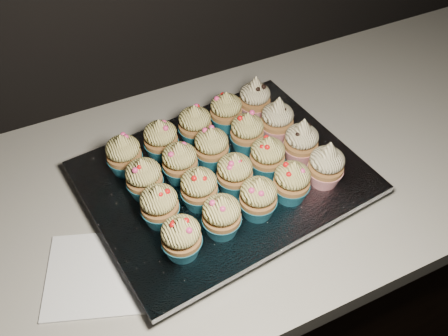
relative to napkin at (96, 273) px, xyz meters
name	(u,v)px	position (x,y,z in m)	size (l,w,h in m)	color
cabinet	(162,326)	(0.11, 0.11, -0.47)	(2.40, 0.60, 0.86)	black
worktop	(140,212)	(0.11, 0.11, -0.02)	(2.44, 0.64, 0.04)	beige
napkin	(96,273)	(0.00, 0.00, 0.00)	(0.16, 0.16, 0.00)	white
baking_tray	(224,183)	(0.26, 0.08, 0.01)	(0.43, 0.33, 0.02)	black
foil_lining	(224,176)	(0.26, 0.08, 0.03)	(0.47, 0.37, 0.01)	silver
cupcake_0	(181,237)	(0.13, -0.04, 0.07)	(0.06, 0.06, 0.08)	#1B6B82
cupcake_1	(222,216)	(0.20, -0.03, 0.07)	(0.06, 0.06, 0.08)	#1B6B82
cupcake_2	(258,198)	(0.27, -0.02, 0.07)	(0.06, 0.06, 0.08)	#1B6B82
cupcake_3	(292,181)	(0.34, -0.02, 0.07)	(0.06, 0.06, 0.08)	#1B6B82
cupcake_4	(326,165)	(0.41, -0.01, 0.07)	(0.06, 0.06, 0.10)	red
cupcake_5	(160,205)	(0.12, 0.03, 0.07)	(0.06, 0.06, 0.08)	#1B6B82
cupcake_6	(199,188)	(0.20, 0.04, 0.07)	(0.06, 0.06, 0.08)	#1B6B82
cupcake_7	(235,173)	(0.26, 0.04, 0.07)	(0.06, 0.06, 0.08)	#1B6B82
cupcake_8	(267,156)	(0.33, 0.05, 0.07)	(0.06, 0.06, 0.08)	#1B6B82
cupcake_9	(301,142)	(0.40, 0.06, 0.07)	(0.06, 0.06, 0.10)	red
cupcake_10	(144,178)	(0.12, 0.10, 0.07)	(0.06, 0.06, 0.08)	#1B6B82
cupcake_11	(180,162)	(0.19, 0.11, 0.07)	(0.06, 0.06, 0.08)	#1B6B82
cupcake_12	(212,147)	(0.26, 0.12, 0.07)	(0.06, 0.06, 0.08)	#1B6B82
cupcake_13	(247,132)	(0.33, 0.12, 0.07)	(0.06, 0.06, 0.08)	#1B6B82
cupcake_14	(277,120)	(0.40, 0.13, 0.07)	(0.06, 0.06, 0.10)	red
cupcake_15	(124,154)	(0.11, 0.17, 0.07)	(0.06, 0.06, 0.08)	#1B6B82
cupcake_16	(161,139)	(0.18, 0.17, 0.07)	(0.06, 0.06, 0.08)	#1B6B82
cupcake_17	(195,125)	(0.25, 0.18, 0.07)	(0.06, 0.06, 0.08)	#1B6B82
cupcake_18	(226,111)	(0.32, 0.19, 0.07)	(0.06, 0.06, 0.08)	#1B6B82
cupcake_19	(255,99)	(0.39, 0.20, 0.07)	(0.06, 0.06, 0.10)	red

